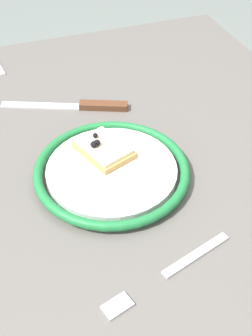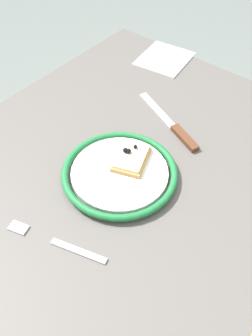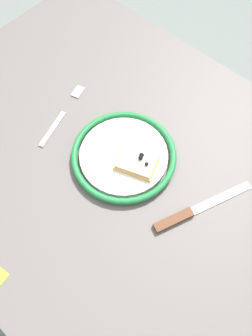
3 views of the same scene
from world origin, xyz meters
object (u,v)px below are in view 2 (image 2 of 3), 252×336
plate (120,173)px  fork (55,242)px  knife (177,130)px  dining_table (115,213)px  pizza_slice_near (131,158)px  napkin (164,59)px

plate → fork: plate is taller
knife → dining_table: bearing=179.7°
dining_table → pizza_slice_near: bearing=10.1°
pizza_slice_near → knife: (0.16, -0.01, -0.02)m
napkin → dining_table: bearing=-156.5°
pizza_slice_near → plate: bearing=-179.4°
pizza_slice_near → fork: 0.24m
napkin → fork: bearing=-162.3°
plate → fork: size_ratio=1.24×
dining_table → pizza_slice_near: (0.07, 0.01, 0.11)m
knife → napkin: (0.24, 0.20, -0.00)m
fork → napkin: (0.63, 0.20, -0.00)m
pizza_slice_near → dining_table: bearing=-169.9°
dining_table → napkin: (0.46, 0.20, 0.09)m
dining_table → plate: plate is taller
dining_table → plate: size_ratio=4.32×
pizza_slice_near → napkin: bearing=25.7°
plate → napkin: plate is taller
plate → knife: bearing=-4.0°
plate → napkin: (0.43, 0.19, -0.01)m
dining_table → knife: bearing=-0.3°
plate → knife: (0.19, -0.01, -0.01)m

